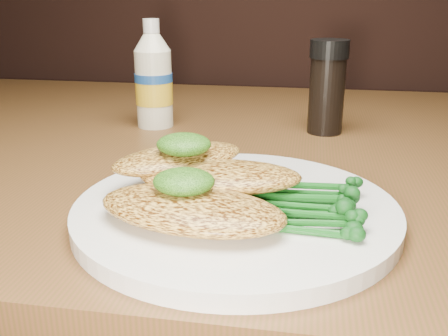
# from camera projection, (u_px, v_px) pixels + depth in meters

# --- Properties ---
(plate) EXTENTS (0.28, 0.28, 0.01)m
(plate) POSITION_uv_depth(u_px,v_px,m) (236.00, 211.00, 0.45)
(plate) COLOR white
(plate) RESTS_ON dining_table
(chicken_front) EXTENTS (0.17, 0.11, 0.02)m
(chicken_front) POSITION_uv_depth(u_px,v_px,m) (191.00, 209.00, 0.40)
(chicken_front) COLOR gold
(chicken_front) RESTS_ON plate
(chicken_mid) EXTENTS (0.15, 0.09, 0.02)m
(chicken_mid) POSITION_uv_depth(u_px,v_px,m) (220.00, 176.00, 0.45)
(chicken_mid) COLOR gold
(chicken_mid) RESTS_ON plate
(chicken_back) EXTENTS (0.14, 0.14, 0.02)m
(chicken_back) POSITION_uv_depth(u_px,v_px,m) (179.00, 158.00, 0.48)
(chicken_back) COLOR gold
(chicken_back) RESTS_ON plate
(pesto_front) EXTENTS (0.05, 0.05, 0.02)m
(pesto_front) POSITION_uv_depth(u_px,v_px,m) (184.00, 181.00, 0.41)
(pesto_front) COLOR black
(pesto_front) RESTS_ON chicken_front
(pesto_back) EXTENTS (0.05, 0.05, 0.02)m
(pesto_back) POSITION_uv_depth(u_px,v_px,m) (184.00, 144.00, 0.46)
(pesto_back) COLOR black
(pesto_back) RESTS_ON chicken_back
(broccolini_bundle) EXTENTS (0.15, 0.12, 0.02)m
(broccolini_bundle) POSITION_uv_depth(u_px,v_px,m) (293.00, 200.00, 0.42)
(broccolini_bundle) COLOR #125216
(broccolini_bundle) RESTS_ON plate
(mayo_bottle) EXTENTS (0.06, 0.06, 0.15)m
(mayo_bottle) POSITION_uv_depth(u_px,v_px,m) (153.00, 74.00, 0.73)
(mayo_bottle) COLOR beige
(mayo_bottle) RESTS_ON dining_table
(pepper_grinder) EXTENTS (0.06, 0.06, 0.13)m
(pepper_grinder) POSITION_uv_depth(u_px,v_px,m) (327.00, 87.00, 0.70)
(pepper_grinder) COLOR black
(pepper_grinder) RESTS_ON dining_table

